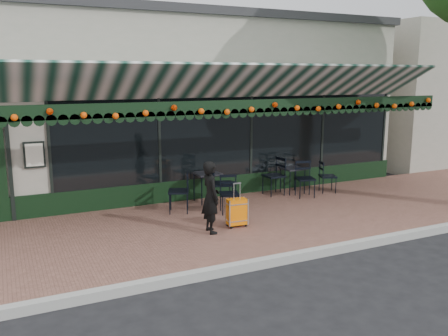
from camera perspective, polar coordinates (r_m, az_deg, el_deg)
name	(u,v)px	position (r m, az deg, el deg)	size (l,w,h in m)	color
ground	(289,260)	(8.34, 7.86, -10.89)	(80.00, 80.00, 0.00)	black
sidewalk	(237,223)	(9.94, 1.52, -6.68)	(18.00, 4.00, 0.15)	brown
curb	(292,257)	(8.25, 8.18, -10.58)	(18.00, 0.16, 0.15)	#9E9E99
restaurant_building	(151,103)	(14.93, -8.73, 7.72)	(12.00, 9.60, 4.50)	#A9A092
neighbor_building_right	(444,93)	(22.55, 24.98, 8.22)	(12.00, 8.00, 4.80)	gray
woman	(211,197)	(8.99, -1.61, -3.52)	(0.50, 0.33, 1.38)	black
suitcase	(237,212)	(9.42, 1.56, -5.33)	(0.40, 0.25, 0.88)	orange
cafe_table_a	(293,170)	(12.19, 8.27, -0.27)	(0.53, 0.53, 0.65)	black
cafe_table_b	(207,176)	(11.18, -2.05, -0.93)	(0.57, 0.57, 0.71)	black
chair_a_left	(274,176)	(11.95, 6.01, -0.98)	(0.48, 0.48, 0.95)	black
chair_a_right	(328,177)	(12.44, 12.38, -1.02)	(0.41, 0.41, 0.82)	black
chair_a_front	(305,179)	(11.84, 9.74, -1.33)	(0.45, 0.45, 0.90)	black
chair_b_left	(179,192)	(10.42, -5.48, -2.85)	(0.46, 0.46, 0.92)	black
chair_b_right	(222,184)	(10.87, -0.21, -1.96)	(0.51, 0.51, 1.01)	black
chair_b_front	(229,194)	(10.30, 0.65, -3.19)	(0.42, 0.42, 0.84)	black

